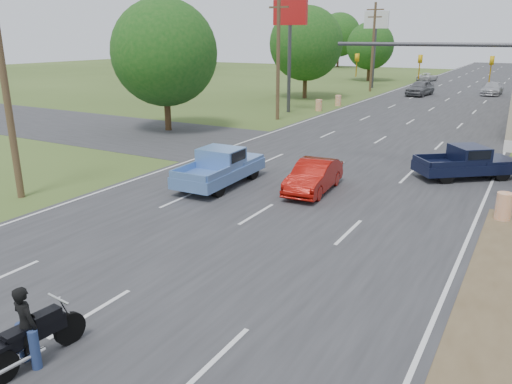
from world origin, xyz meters
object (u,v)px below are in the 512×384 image
Objects in this scene: distant_car_grey at (420,88)px; motorcycle at (26,344)px; distant_car_silver at (492,89)px; distant_car_white at (427,77)px; blue_pickup at (222,166)px; navy_pickup at (468,162)px; red_convertible at (314,177)px; rider at (27,329)px.

motorcycle is at bearing -78.33° from distant_car_grey.
distant_car_silver is 1.14× the size of distant_car_white.
navy_pickup is (9.38, 6.59, -0.07)m from blue_pickup.
red_convertible reaches higher than motorcycle.
navy_pickup is 53.88m from distant_car_white.
motorcycle is 1.40× the size of rider.
rider is at bearing -90.99° from distant_car_silver.
red_convertible is 58.40m from distant_car_white.
rider is 0.35× the size of navy_pickup.
motorcycle is 0.55× the size of distant_car_white.
red_convertible is at bearing -91.64° from distant_car_silver.
rider is 0.35× the size of distant_car_silver.
navy_pickup is at bearing -66.57° from distant_car_grey.
red_convertible is 38.89m from distant_car_grey.
distant_car_grey reaches higher than navy_pickup.
rider is (-0.25, -13.67, 0.16)m from red_convertible.
navy_pickup reaches higher than red_convertible.
blue_pickup is at bearing 112.55° from motorcycle.
distant_car_grey is at bearing 109.06° from distant_car_white.
rider is (0.01, 0.06, 0.31)m from motorcycle.
blue_pickup is 59.07m from distant_car_white.
red_convertible is at bearing -76.50° from distant_car_grey.
distant_car_grey reaches higher than distant_car_white.
rider is 52.49m from distant_car_grey.
distant_car_silver is (2.84, 43.34, 0.03)m from red_convertible.
rider is at bearing 90.00° from motorcycle.
navy_pickup is 0.96× the size of distant_car_grey.
distant_car_white is (-10.02, 14.61, -0.11)m from distant_car_silver.
rider is 0.39× the size of distant_car_white.
distant_car_grey is at bearing 156.65° from navy_pickup.
blue_pickup is 11.47m from navy_pickup.
navy_pickup is at bearing 79.86° from motorcycle.
red_convertible reaches higher than distant_car_white.
distant_car_silver reaches higher than distant_car_white.
distant_car_silver is at bearing 41.69° from distant_car_grey.
red_convertible is 0.83× the size of distant_car_grey.
navy_pickup is at bearing 41.86° from red_convertible.
blue_pickup is 39.71m from distant_car_grey.
blue_pickup is 1.09× the size of navy_pickup.
rider reaches higher than red_convertible.
rider is 0.34× the size of distant_car_grey.
red_convertible is at bearing -84.88° from rider.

